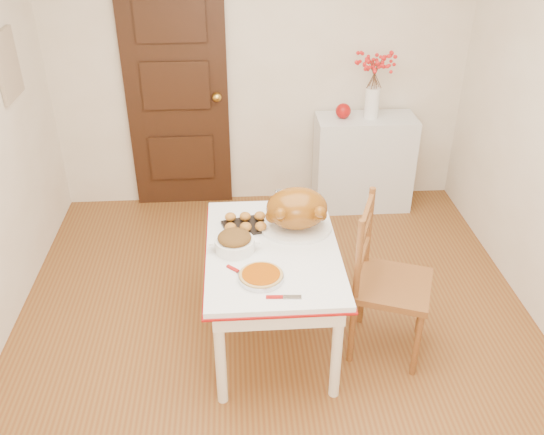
{
  "coord_description": "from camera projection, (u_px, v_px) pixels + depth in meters",
  "views": [
    {
      "loc": [
        -0.23,
        -2.77,
        2.61
      ],
      "look_at": [
        -0.03,
        0.13,
        0.88
      ],
      "focal_mm": 38.41,
      "sensor_mm": 36.0,
      "label": 1
    }
  ],
  "objects": [
    {
      "name": "turkey_platter",
      "position": [
        297.0,
        211.0,
        3.54
      ],
      "size": [
        0.45,
        0.37,
        0.28
      ],
      "primitive_type": null,
      "rotation": [
        0.0,
        0.0,
        0.04
      ],
      "color": "brown",
      "rests_on": "kitchen_table"
    },
    {
      "name": "drinking_glass",
      "position": [
        280.0,
        199.0,
        3.84
      ],
      "size": [
        0.07,
        0.07,
        0.11
      ],
      "primitive_type": "cylinder",
      "rotation": [
        0.0,
        0.0,
        0.01
      ],
      "color": "white",
      "rests_on": "kitchen_table"
    },
    {
      "name": "pie_server",
      "position": [
        284.0,
        297.0,
        3.03
      ],
      "size": [
        0.19,
        0.06,
        0.01
      ],
      "primitive_type": null,
      "rotation": [
        0.0,
        0.0,
        -0.06
      ],
      "color": "silver",
      "rests_on": "kitchen_table"
    },
    {
      "name": "floor",
      "position": [
        278.0,
        345.0,
        3.73
      ],
      "size": [
        3.5,
        4.0,
        0.0
      ],
      "primitive_type": "cube",
      "color": "brown",
      "rests_on": "ground"
    },
    {
      "name": "pumpkin_pie",
      "position": [
        261.0,
        276.0,
        3.16
      ],
      "size": [
        0.27,
        0.27,
        0.05
      ],
      "primitive_type": "cylinder",
      "rotation": [
        0.0,
        0.0,
        0.09
      ],
      "color": "#973D00",
      "rests_on": "kitchen_table"
    },
    {
      "name": "door_back",
      "position": [
        177.0,
        92.0,
        4.85
      ],
      "size": [
        0.85,
        0.06,
        2.06
      ],
      "primitive_type": "cube",
      "color": "black",
      "rests_on": "ground"
    },
    {
      "name": "apple",
      "position": [
        343.0,
        111.0,
        4.83
      ],
      "size": [
        0.13,
        0.13,
        0.13
      ],
      "primitive_type": "sphere",
      "color": "#9A0D0B",
      "rests_on": "sideboard"
    },
    {
      "name": "shaker_pair",
      "position": [
        304.0,
        205.0,
        3.8
      ],
      "size": [
        0.09,
        0.05,
        0.08
      ],
      "primitive_type": null,
      "rotation": [
        0.0,
        0.0,
        0.21
      ],
      "color": "white",
      "rests_on": "kitchen_table"
    },
    {
      "name": "sideboard",
      "position": [
        363.0,
        163.0,
        5.09
      ],
      "size": [
        0.84,
        0.37,
        0.84
      ],
      "primitive_type": "cube",
      "color": "silver",
      "rests_on": "floor"
    },
    {
      "name": "wall_back",
      "position": [
        260.0,
        63.0,
        4.8
      ],
      "size": [
        3.5,
        0.0,
        2.5
      ],
      "primitive_type": "cube",
      "color": "silver",
      "rests_on": "ground"
    },
    {
      "name": "chair_oak",
      "position": [
        393.0,
        282.0,
        3.47
      ],
      "size": [
        0.58,
        0.58,
        1.01
      ],
      "primitive_type": null,
      "rotation": [
        0.0,
        0.0,
        1.21
      ],
      "color": "brown",
      "rests_on": "floor"
    },
    {
      "name": "photo_board",
      "position": [
        8.0,
        65.0,
        3.89
      ],
      "size": [
        0.03,
        0.35,
        0.45
      ],
      "primitive_type": "cube",
      "color": "tan",
      "rests_on": "ground"
    },
    {
      "name": "kitchen_table",
      "position": [
        273.0,
        295.0,
        3.62
      ],
      "size": [
        0.8,
        1.17,
        0.7
      ],
      "primitive_type": null,
      "color": "white",
      "rests_on": "floor"
    },
    {
      "name": "stuffing_dish",
      "position": [
        235.0,
        242.0,
        3.39
      ],
      "size": [
        0.34,
        0.3,
        0.11
      ],
      "primitive_type": null,
      "rotation": [
        0.0,
        0.0,
        -0.26
      ],
      "color": "#513317",
      "rests_on": "kitchen_table"
    },
    {
      "name": "rolls_tray",
      "position": [
        245.0,
        223.0,
        3.62
      ],
      "size": [
        0.31,
        0.27,
        0.07
      ],
      "primitive_type": null,
      "rotation": [
        0.0,
        0.0,
        0.28
      ],
      "color": "#B76324",
      "rests_on": "kitchen_table"
    },
    {
      "name": "berry_vase",
      "position": [
        373.0,
        87.0,
        4.74
      ],
      "size": [
        0.28,
        0.28,
        0.53
      ],
      "primitive_type": null,
      "color": "white",
      "rests_on": "sideboard"
    },
    {
      "name": "carving_knife",
      "position": [
        243.0,
        274.0,
        3.21
      ],
      "size": [
        0.21,
        0.2,
        0.01
      ],
      "primitive_type": null,
      "rotation": [
        0.0,
        0.0,
        -0.76
      ],
      "color": "silver",
      "rests_on": "kitchen_table"
    }
  ]
}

